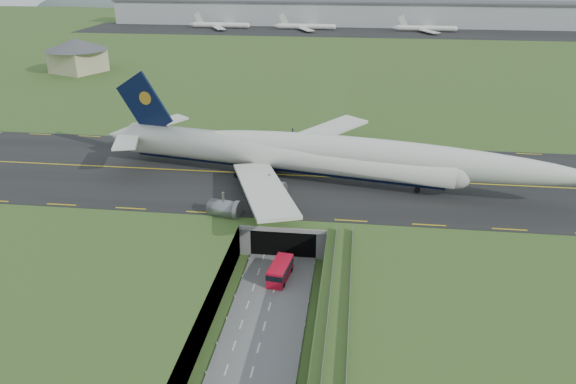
# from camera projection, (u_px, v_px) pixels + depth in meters

# --- Properties ---
(ground) EXTENTS (900.00, 900.00, 0.00)m
(ground) POSITION_uv_depth(u_px,v_px,m) (277.00, 280.00, 95.37)
(ground) COLOR #3F5622
(ground) RESTS_ON ground
(airfield_deck) EXTENTS (800.00, 800.00, 6.00)m
(airfield_deck) POSITION_uv_depth(u_px,v_px,m) (277.00, 265.00, 94.17)
(airfield_deck) COLOR gray
(airfield_deck) RESTS_ON ground
(trench_road) EXTENTS (12.00, 75.00, 0.20)m
(trench_road) POSITION_uv_depth(u_px,v_px,m) (270.00, 305.00, 88.50)
(trench_road) COLOR slate
(trench_road) RESTS_ON ground
(taxiway) EXTENTS (800.00, 44.00, 0.18)m
(taxiway) POSITION_uv_depth(u_px,v_px,m) (298.00, 176.00, 122.99)
(taxiway) COLOR black
(taxiway) RESTS_ON airfield_deck
(tunnel_portal) EXTENTS (17.00, 22.30, 6.00)m
(tunnel_portal) POSITION_uv_depth(u_px,v_px,m) (289.00, 220.00, 109.26)
(tunnel_portal) COLOR gray
(tunnel_portal) RESTS_ON ground
(guideway) EXTENTS (3.00, 53.00, 7.05)m
(guideway) POSITION_uv_depth(u_px,v_px,m) (338.00, 329.00, 74.59)
(guideway) COLOR #A8A8A3
(guideway) RESTS_ON ground
(jumbo_jet) EXTENTS (104.36, 64.56, 21.73)m
(jumbo_jet) POSITION_uv_depth(u_px,v_px,m) (316.00, 155.00, 118.14)
(jumbo_jet) COLOR silver
(jumbo_jet) RESTS_ON ground
(shuttle_tram) EXTENTS (3.83, 7.80, 3.05)m
(shuttle_tram) POSITION_uv_depth(u_px,v_px,m) (280.00, 271.00, 94.98)
(shuttle_tram) COLOR red
(shuttle_tram) RESTS_ON ground
(service_building) EXTENTS (32.01, 32.01, 13.38)m
(service_building) POSITION_uv_depth(u_px,v_px,m) (77.00, 52.00, 223.91)
(service_building) COLOR #C1B68B
(service_building) RESTS_ON ground
(cargo_terminal) EXTENTS (320.00, 67.00, 15.60)m
(cargo_terminal) POSITION_uv_depth(u_px,v_px,m) (343.00, 13.00, 362.40)
(cargo_terminal) COLOR #B2B2B2
(cargo_terminal) RESTS_ON ground
(distant_hills) EXTENTS (700.00, 91.00, 60.00)m
(distant_hills) POSITION_uv_depth(u_px,v_px,m) (423.00, 20.00, 480.99)
(distant_hills) COLOR slate
(distant_hills) RESTS_ON ground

